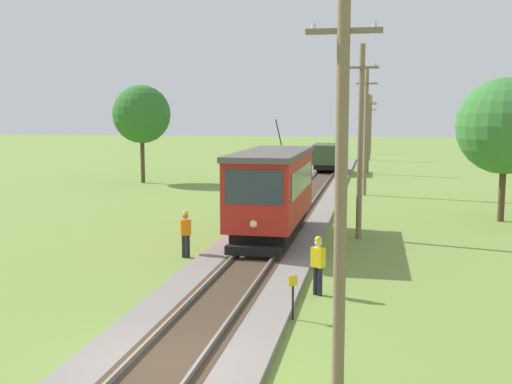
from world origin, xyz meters
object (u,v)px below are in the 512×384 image
Objects in this scene: track_worker at (318,263)px; tree_right_near at (142,114)px; second_worker at (186,232)px; utility_pole_far at (368,133)px; utility_pole_foreground at (341,187)px; gravel_pile at (271,165)px; trackside_signal_marker at (293,295)px; red_tram at (272,189)px; freight_car at (327,156)px; utility_pole_distant at (370,131)px; utility_pole_mid at (366,131)px; utility_pole_horizon at (371,124)px; tree_left_near at (505,126)px; utility_pole_near_tram at (360,140)px.

tree_right_near is (-16.11, 26.82, 4.31)m from track_worker.
utility_pole_far is at bearing -38.33° from second_worker.
utility_pole_foreground is 2.47× the size of gravel_pile.
tree_right_near is at bearing 118.32° from trackside_signal_marker.
track_worker is at bearing -70.54° from red_tram.
freight_car is 17.39m from tree_right_near.
second_worker is at bearing 128.70° from trackside_signal_marker.
utility_pole_foreground is 1.18× the size of utility_pole_distant.
utility_pole_far is 39.70m from trackside_signal_marker.
red_tram is at bearing -102.87° from utility_pole_mid.
utility_pole_horizon reaches higher than red_tram.
tree_right_near is (-17.08, -38.03, 1.31)m from utility_pole_horizon.
utility_pole_distant is at bearing -149.73° from track_worker.
gravel_pile is at bearing 53.37° from tree_right_near.
freight_car is at bearing 104.26° from utility_pole_mid.
tree_right_near is (-17.08, -26.40, 1.91)m from utility_pole_distant.
tree_left_near is at bearing -52.00° from utility_pole_mid.
freight_car is at bearing -32.35° from second_worker.
utility_pole_distant is (3.58, 45.82, 1.19)m from red_tram.
track_worker is 6.51m from second_worker.
tree_right_near is at bearing -2.59° from second_worker.
utility_pole_near_tram is at bearing 90.00° from utility_pole_foreground.
utility_pole_near_tram is at bearing 82.74° from trackside_signal_marker.
utility_pole_mid reaches higher than utility_pole_far.
tree_left_near is (6.89, -8.82, 0.50)m from utility_pole_mid.
utility_pole_foreground is 14.86m from utility_pole_near_tram.
red_tram is 1.20× the size of tree_left_near.
utility_pole_mid reaches higher than red_tram.
trackside_signal_marker is 0.16× the size of tree_right_near.
utility_pole_distant is 55.57m from trackside_signal_marker.
utility_pole_foreground is 45.01m from gravel_pile.
second_worker is at bearing -94.30° from track_worker.
gravel_pile reaches higher than trackside_signal_marker.
utility_pole_near_tram reaches higher than utility_pole_distant.
track_worker is at bearing -96.27° from utility_pole_near_tram.
utility_pole_far reaches higher than freight_car.
freight_car is 0.63× the size of utility_pole_near_tram.
freight_car is at bearing 94.73° from utility_pole_foreground.
second_worker reaches higher than trackside_signal_marker.
gravel_pile is (-8.85, 0.58, -3.03)m from utility_pole_far.
utility_pole_foreground reaches higher than gravel_pile.
tree_right_near is at bearing -148.46° from utility_pole_far.
track_worker is (-0.96, -64.85, -3.01)m from utility_pole_horizon.
tree_left_near reaches higher than red_tram.
utility_pole_distant reaches higher than track_worker.
utility_pole_distant is (-0.00, 15.92, -0.24)m from utility_pole_far.
utility_pole_foreground is 43.43m from utility_pole_far.
freight_car reaches higher than trackside_signal_marker.
utility_pole_foreground is at bearing -108.70° from tree_left_near.
freight_car is 0.67× the size of utility_pole_horizon.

